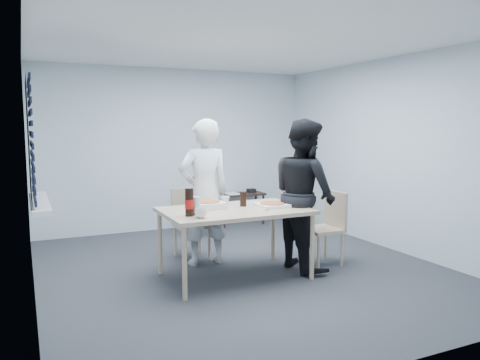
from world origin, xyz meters
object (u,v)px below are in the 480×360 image
dining_table (235,214)px  person_black (304,194)px  side_table (241,198)px  chair_far (190,218)px  chair_right (328,222)px  mug_b (225,200)px  backpack (204,190)px  soda_bottle (189,203)px  stool (204,210)px  mug_a (201,213)px  person_white (204,192)px

dining_table → person_black: bearing=-1.7°
side_table → chair_far: bearing=-133.3°
side_table → chair_right: bearing=-89.8°
dining_table → mug_b: (0.03, 0.34, 0.11)m
dining_table → person_black: (0.89, -0.03, 0.17)m
side_table → backpack: 1.13m
person_black → soda_bottle: (-1.47, -0.15, 0.03)m
stool → mug_a: 2.40m
dining_table → backpack: size_ratio=3.92×
mug_b → stool: bearing=78.7°
mug_a → mug_b: (0.55, 0.66, -0.00)m
side_table → mug_b: bearing=-119.2°
soda_bottle → side_table: bearing=55.7°
stool → mug_b: size_ratio=5.29×
dining_table → mug_a: bearing=-148.2°
chair_right → mug_b: size_ratio=8.90×
person_white → mug_b: 0.33m
mug_a → soda_bottle: size_ratio=0.43×
chair_far → person_white: bearing=-80.6°
stool → backpack: size_ratio=1.31×
chair_right → dining_table: bearing=179.4°
person_black → chair_far: bearing=46.6°
mug_b → soda_bottle: bearing=-140.3°
chair_right → stool: size_ratio=1.68×
dining_table → chair_far: 1.03m
person_black → stool: 2.04m
mug_b → chair_right: bearing=-16.0°
side_table → mug_a: size_ratio=6.61×
dining_table → chair_far: bearing=100.9°
backpack → mug_a: (-0.86, -2.19, 0.09)m
backpack → person_black: bearing=-83.1°
mug_a → mug_b: bearing=50.2°
backpack → mug_b: backpack is taller
backpack → dining_table: bearing=-109.4°
chair_far → stool: (0.53, 0.90, -0.09)m
person_white → side_table: (1.37, 1.89, -0.42)m
stool → backpack: backpack is taller
dining_table → side_table: bearing=63.6°
dining_table → stool: dining_table is taller
person_black → chair_right: bearing=-87.8°
dining_table → person_white: 0.65m
stool → mug_b: 1.63m
chair_far → person_white: person_white is taller
person_white → soda_bottle: bearing=60.0°
stool → side_table: bearing=34.6°
person_white → mug_a: size_ratio=14.39×
dining_table → person_white: bearing=101.7°
person_black → dining_table: bearing=88.3°
chair_far → backpack: 1.05m
dining_table → mug_b: size_ratio=15.86×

